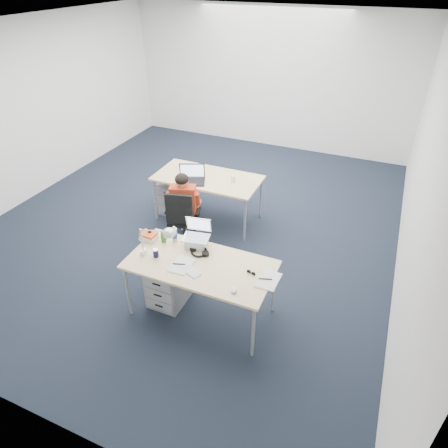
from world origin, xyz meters
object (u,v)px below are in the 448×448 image
object	(u,v)px
bear_figurine	(163,236)
sunglasses	(251,273)
drawer_pedestal_near	(169,282)
far_cup	(233,178)
dark_laptop	(191,174)
desk_far	(208,180)
wireless_keyboard	(190,271)
office_chair	(184,229)
water_bottle	(175,234)
can_koozie	(156,253)
computer_mouse	(234,290)
desk_lamp	(152,240)
desk_near	(200,267)
headphones	(199,251)
drawer_pedestal_far	(175,195)
book_stack	(149,236)
silver_laptop	(196,235)
seated_person	(185,206)
cordless_phone	(150,233)

from	to	relation	value
bear_figurine	sunglasses	bearing A→B (deg)	14.34
drawer_pedestal_near	far_cup	bearing A→B (deg)	88.59
dark_laptop	desk_far	bearing A→B (deg)	38.54
wireless_keyboard	bear_figurine	size ratio (longest dim) A/B	1.69
office_chair	water_bottle	distance (m)	1.11
can_koozie	dark_laptop	distance (m)	1.79
computer_mouse	bear_figurine	size ratio (longest dim) A/B	0.61
wireless_keyboard	desk_lamp	distance (m)	0.52
computer_mouse	desk_near	bearing A→B (deg)	135.67
sunglasses	office_chair	bearing A→B (deg)	156.21
headphones	far_cup	distance (m)	1.79
drawer_pedestal_far	computer_mouse	bearing A→B (deg)	-48.68
desk_near	sunglasses	distance (m)	0.57
drawer_pedestal_near	desk_lamp	world-z (taller)	desk_lamp
wireless_keyboard	office_chair	bearing A→B (deg)	143.91
dark_laptop	far_cup	xyz separation A→B (m)	(0.55, 0.28, -0.09)
can_koozie	bear_figurine	size ratio (longest dim) A/B	0.66
desk_near	book_stack	bearing A→B (deg)	167.34
sunglasses	desk_lamp	bearing A→B (deg)	-157.99
silver_laptop	headphones	bearing A→B (deg)	-58.70
office_chair	far_cup	world-z (taller)	office_chair
can_koozie	book_stack	bearing A→B (deg)	134.81
drawer_pedestal_near	wireless_keyboard	bearing A→B (deg)	-26.36
headphones	can_koozie	bearing A→B (deg)	-139.11
desk_far	sunglasses	size ratio (longest dim) A/B	14.68
drawer_pedestal_near	bear_figurine	size ratio (longest dim) A/B	3.60
seated_person	desk_lamp	size ratio (longest dim) A/B	2.42
computer_mouse	book_stack	xyz separation A→B (m)	(-1.25, 0.42, 0.03)
desk_far	headphones	world-z (taller)	headphones
drawer_pedestal_far	silver_laptop	bearing A→B (deg)	-53.28
book_stack	dark_laptop	xyz separation A→B (m)	(-0.20, 1.48, 0.09)
desk_far	can_koozie	size ratio (longest dim) A/B	15.92
desk_far	drawer_pedestal_near	bearing A→B (deg)	-78.97
water_bottle	dark_laptop	bearing A→B (deg)	109.51
wireless_keyboard	far_cup	world-z (taller)	far_cup
silver_laptop	sunglasses	xyz separation A→B (m)	(0.74, -0.21, -0.14)
bear_figurine	book_stack	bearing A→B (deg)	-149.97
silver_laptop	can_koozie	xyz separation A→B (m)	(-0.32, -0.35, -0.11)
dark_laptop	far_cup	distance (m)	0.62
computer_mouse	cordless_phone	world-z (taller)	cordless_phone
desk_near	office_chair	bearing A→B (deg)	126.44
drawer_pedestal_near	office_chair	bearing A→B (deg)	109.60
bear_figurine	cordless_phone	world-z (taller)	bear_figurine
desk_near	water_bottle	xyz separation A→B (m)	(-0.45, 0.26, 0.15)
drawer_pedestal_near	book_stack	distance (m)	0.60
silver_laptop	office_chair	bearing A→B (deg)	117.45
desk_near	silver_laptop	world-z (taller)	silver_laptop
silver_laptop	water_bottle	world-z (taller)	silver_laptop
desk_far	drawer_pedestal_far	bearing A→B (deg)	178.90
can_koozie	cordless_phone	distance (m)	0.37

